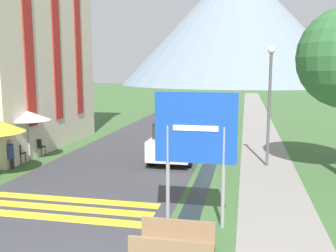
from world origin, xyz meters
The scene contains 16 objects.
ground_plane centered at (0.00, 20.00, 0.00)m, with size 160.00×160.00×0.00m, color #3D6033.
road centered at (-2.50, 30.00, 0.00)m, with size 6.40×60.00×0.01m.
footpath centered at (3.60, 30.00, 0.00)m, with size 2.20×60.00×0.01m.
drainage_channel centered at (1.20, 30.00, 0.00)m, with size 0.60×60.00×0.00m.
crosswalk_marking centered at (-2.50, 4.13, 0.01)m, with size 5.44×1.84×0.01m.
mountain_distant centered at (-0.28, 99.65, 16.32)m, with size 61.87×61.87×32.65m.
hotel_building centered at (-9.40, 12.00, 6.50)m, with size 5.87×9.51×12.11m.
road_sign centered at (1.41, 3.72, 2.29)m, with size 2.08×0.11×3.46m.
footbridge centered at (1.20, 1.94, 0.23)m, with size 1.70×1.10×0.65m.
parked_car_near centered at (-0.40, 10.60, 0.91)m, with size 1.85×3.98×1.82m.
parked_car_far centered at (-0.30, 22.02, 0.91)m, with size 1.86×4.31×1.82m.
cafe_chair_middle centered at (-6.86, 8.57, 0.51)m, with size 0.40×0.40×0.85m.
cafe_chair_far_right centered at (-6.70, 9.93, 0.51)m, with size 0.40×0.40×0.85m.
cafe_umbrella_middle_white centered at (-6.69, 9.14, 2.02)m, with size 1.95×1.95×2.22m.
person_seated_near centered at (-6.70, 7.74, 0.68)m, with size 0.32×0.32×1.23m.
streetlamp centered at (3.58, 10.39, 2.93)m, with size 0.28×0.28×4.92m.
Camera 1 is at (2.61, -5.48, 4.02)m, focal length 40.00 mm.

